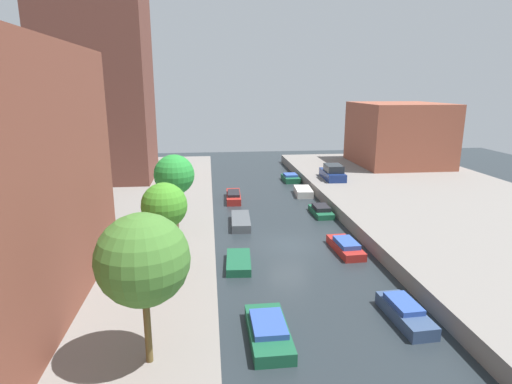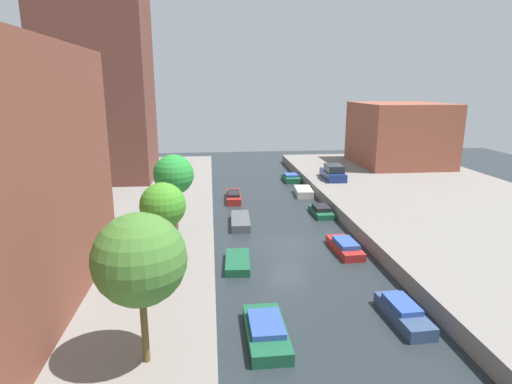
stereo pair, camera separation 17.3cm
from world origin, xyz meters
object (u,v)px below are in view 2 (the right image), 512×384
at_px(parked_car, 333,173).
at_px(moored_boat_left_2, 238,262).
at_px(street_tree_1, 163,206).
at_px(street_tree_0, 140,260).
at_px(street_tree_2, 174,175).
at_px(moored_boat_right_4, 304,192).
at_px(moored_boat_right_1, 403,313).
at_px(moored_boat_left_4, 234,196).
at_px(moored_boat_right_5, 291,178).
at_px(moored_boat_right_3, 321,211).
at_px(moored_boat_left_1, 266,331).
at_px(low_block_right, 399,134).
at_px(apartment_tower_far, 96,59).
at_px(moored_boat_left_3, 240,221).
at_px(moored_boat_right_2, 345,247).

distance_m(parked_car, moored_boat_left_2, 21.80).
relative_size(street_tree_1, moored_boat_left_2, 1.44).
xyz_separation_m(street_tree_0, moored_boat_left_2, (3.87, 10.01, -4.61)).
relative_size(street_tree_2, moored_boat_right_4, 1.57).
bearing_deg(street_tree_0, moored_boat_right_1, 15.94).
bearing_deg(moored_boat_right_1, moored_boat_left_4, 106.63).
bearing_deg(parked_car, moored_boat_right_5, 133.78).
distance_m(moored_boat_left_2, moored_boat_right_1, 9.91).
relative_size(moored_boat_left_4, moored_boat_right_3, 1.33).
distance_m(moored_boat_left_1, moored_boat_right_3, 18.55).
relative_size(low_block_right, street_tree_1, 2.29).
relative_size(low_block_right, moored_boat_right_4, 3.35).
bearing_deg(moored_boat_right_1, low_block_right, 66.45).
bearing_deg(moored_boat_right_3, moored_boat_right_1, -91.59).
height_order(apartment_tower_far, moored_boat_right_3, apartment_tower_far).
distance_m(street_tree_0, moored_boat_left_1, 6.86).
bearing_deg(street_tree_0, street_tree_2, 90.00).
xyz_separation_m(moored_boat_left_1, moored_boat_right_4, (6.85, 23.80, -0.01)).
distance_m(street_tree_2, moored_boat_left_4, 12.75).
distance_m(street_tree_1, moored_boat_left_1, 7.91).
height_order(street_tree_1, parked_car, street_tree_1).
distance_m(street_tree_0, street_tree_1, 7.21).
distance_m(street_tree_2, moored_boat_right_4, 17.35).
bearing_deg(street_tree_1, street_tree_2, 90.00).
height_order(apartment_tower_far, moored_boat_right_4, apartment_tower_far).
bearing_deg(apartment_tower_far, moored_boat_right_3, -30.54).
distance_m(apartment_tower_far, moored_boat_right_4, 24.22).
distance_m(street_tree_1, moored_boat_right_3, 17.45).
distance_m(moored_boat_left_1, moored_boat_left_3, 15.22).
relative_size(street_tree_1, moored_boat_left_1, 1.20).
xyz_separation_m(moored_boat_right_4, moored_boat_right_5, (-0.05, 6.32, 0.02)).
distance_m(moored_boat_left_4, moored_boat_right_5, 10.18).
distance_m(moored_boat_left_3, moored_boat_right_4, 10.97).
height_order(moored_boat_right_1, moored_boat_right_2, moored_boat_right_1).
distance_m(street_tree_1, moored_boat_left_4, 18.87).
relative_size(street_tree_2, moored_boat_left_2, 1.54).
bearing_deg(moored_boat_left_1, moored_boat_left_4, 90.28).
relative_size(moored_boat_right_3, moored_boat_right_5, 1.11).
relative_size(low_block_right, moored_boat_left_2, 3.29).
bearing_deg(moored_boat_right_5, moored_boat_right_2, -91.21).
relative_size(street_tree_2, parked_car, 1.16).
xyz_separation_m(apartment_tower_far, moored_boat_right_2, (19.44, -19.92, -12.70)).
bearing_deg(street_tree_1, moored_boat_right_3, 47.28).
distance_m(moored_boat_left_3, moored_boat_right_1, 15.85).
bearing_deg(street_tree_0, moored_boat_left_2, 68.88).
distance_m(street_tree_2, moored_boat_right_2, 12.07).
relative_size(street_tree_1, moored_boat_right_2, 1.25).
xyz_separation_m(street_tree_2, moored_boat_left_3, (4.59, 3.68, -4.51)).
bearing_deg(apartment_tower_far, moored_boat_right_1, -55.38).
xyz_separation_m(apartment_tower_far, street_tree_1, (8.51, -24.22, -8.40)).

